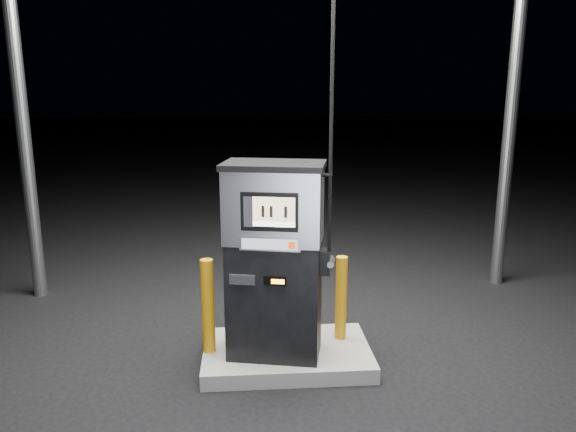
{
  "coord_description": "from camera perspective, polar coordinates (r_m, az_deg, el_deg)",
  "views": [
    {
      "loc": [
        -0.37,
        -4.96,
        2.64
      ],
      "look_at": [
        0.01,
        0.0,
        1.45
      ],
      "focal_mm": 35.0,
      "sensor_mm": 36.0,
      "label": 1
    }
  ],
  "objects": [
    {
      "name": "bollard_left",
      "position": [
        5.36,
        -8.13,
        -9.06
      ],
      "size": [
        0.14,
        0.14,
        0.91
      ],
      "primitive_type": "cylinder",
      "rotation": [
        0.0,
        0.0,
        0.21
      ],
      "color": "#C3820A",
      "rests_on": "pump_island"
    },
    {
      "name": "fuel_dispenser",
      "position": [
        5.11,
        -1.35,
        -4.38
      ],
      "size": [
        1.04,
        0.71,
        3.76
      ],
      "rotation": [
        0.0,
        0.0,
        -0.21
      ],
      "color": "black",
      "rests_on": "pump_island"
    },
    {
      "name": "bollard_right",
      "position": [
        5.61,
        5.41,
        -8.28
      ],
      "size": [
        0.12,
        0.12,
        0.85
      ],
      "primitive_type": "cylinder",
      "rotation": [
        0.0,
        0.0,
        -0.04
      ],
      "color": "#C3820A",
      "rests_on": "pump_island"
    },
    {
      "name": "pump_island",
      "position": [
        5.59,
        -0.12,
        -13.88
      ],
      "size": [
        1.6,
        1.0,
        0.15
      ],
      "primitive_type": "cube",
      "color": "slate",
      "rests_on": "ground"
    },
    {
      "name": "ground",
      "position": [
        5.63,
        -0.12,
        -14.56
      ],
      "size": [
        80.0,
        80.0,
        0.0
      ],
      "primitive_type": "plane",
      "color": "black",
      "rests_on": "ground"
    }
  ]
}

